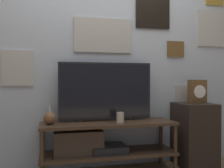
{
  "coord_description": "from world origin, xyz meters",
  "views": [
    {
      "loc": [
        -0.61,
        -2.39,
        0.96
      ],
      "look_at": [
        0.04,
        0.25,
        0.92
      ],
      "focal_mm": 42.0,
      "sensor_mm": 36.0,
      "label": 1
    }
  ],
  "objects_px": {
    "candle_jar": "(120,118)",
    "mantel_clock": "(197,91)",
    "vase_round_glass": "(50,118)",
    "television": "(106,91)",
    "vase_slim_bronze": "(50,113)"
  },
  "relations": [
    {
      "from": "candle_jar",
      "to": "mantel_clock",
      "type": "height_order",
      "value": "mantel_clock"
    },
    {
      "from": "television",
      "to": "mantel_clock",
      "type": "distance_m",
      "value": 1.06
    },
    {
      "from": "television",
      "to": "vase_slim_bronze",
      "type": "relative_size",
      "value": 5.08
    },
    {
      "from": "vase_slim_bronze",
      "to": "vase_round_glass",
      "type": "bearing_deg",
      "value": -91.65
    },
    {
      "from": "vase_round_glass",
      "to": "vase_slim_bronze",
      "type": "relative_size",
      "value": 0.63
    },
    {
      "from": "television",
      "to": "candle_jar",
      "type": "xyz_separation_m",
      "value": [
        0.11,
        -0.17,
        -0.27
      ]
    },
    {
      "from": "television",
      "to": "vase_slim_bronze",
      "type": "bearing_deg",
      "value": 175.16
    },
    {
      "from": "candle_jar",
      "to": "mantel_clock",
      "type": "relative_size",
      "value": 0.41
    },
    {
      "from": "vase_slim_bronze",
      "to": "mantel_clock",
      "type": "distance_m",
      "value": 1.65
    },
    {
      "from": "television",
      "to": "vase_slim_bronze",
      "type": "distance_m",
      "value": 0.62
    },
    {
      "from": "vase_round_glass",
      "to": "candle_jar",
      "type": "height_order",
      "value": "vase_round_glass"
    },
    {
      "from": "television",
      "to": "mantel_clock",
      "type": "xyz_separation_m",
      "value": [
        1.05,
        -0.07,
        -0.01
      ]
    },
    {
      "from": "vase_round_glass",
      "to": "mantel_clock",
      "type": "xyz_separation_m",
      "value": [
        1.64,
        0.03,
        0.24
      ]
    },
    {
      "from": "television",
      "to": "mantel_clock",
      "type": "relative_size",
      "value": 3.82
    },
    {
      "from": "mantel_clock",
      "to": "vase_slim_bronze",
      "type": "bearing_deg",
      "value": 175.84
    }
  ]
}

